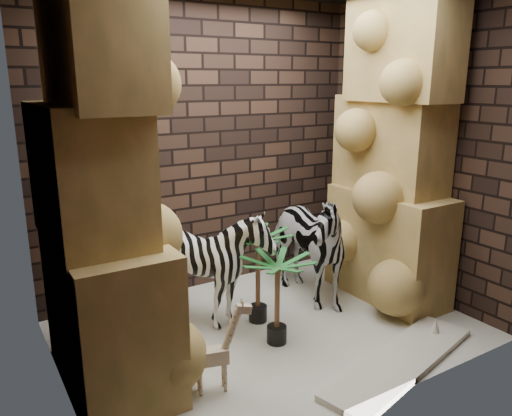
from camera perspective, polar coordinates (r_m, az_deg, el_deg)
floor at (r=4.59m, az=1.67°, el=-13.81°), size 3.50×3.50×0.00m
wall_back at (r=5.17m, az=-5.89°, el=6.94°), size 3.50×0.00×3.50m
wall_front at (r=3.15m, az=14.48°, el=1.64°), size 3.50×0.00×3.50m
wall_left at (r=3.46m, az=-23.11°, el=2.09°), size 0.00×3.00×3.00m
wall_right at (r=5.25m, az=18.06°, el=6.43°), size 0.00×3.00×3.00m
rock_pillar_left at (r=3.53m, az=-17.52°, el=2.80°), size 0.68×1.30×3.00m
rock_pillar_right at (r=5.01m, az=15.59°, el=6.25°), size 0.58×1.25×3.00m
zebra_right at (r=4.95m, az=5.19°, el=-2.98°), size 0.67×1.19×1.38m
zebra_left at (r=4.50m, az=-5.16°, el=-7.31°), size 1.09×1.26×1.01m
giraffe_toy at (r=3.65m, az=-5.15°, el=-15.61°), size 0.38×0.21×0.70m
palm_front at (r=4.56m, az=0.22°, el=-7.83°), size 0.36×0.36×0.89m
palm_back at (r=4.22m, az=2.44°, el=-10.52°), size 0.36×0.36×0.78m
surfboard at (r=4.25m, az=16.32°, el=-16.56°), size 1.73×0.81×0.05m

